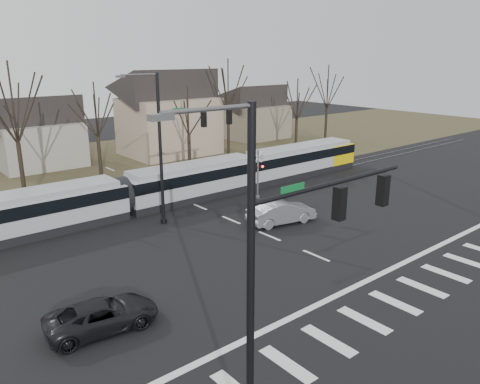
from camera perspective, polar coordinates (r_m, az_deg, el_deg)
ground at (r=26.76m, az=12.51°, el=-8.94°), size 140.00×140.00×0.00m
grass_verge at (r=51.69m, az=-16.47°, el=3.09°), size 140.00×28.00×0.01m
crosswalk at (r=24.81m, az=19.90°, el=-11.68°), size 27.00×2.60×0.01m
stop_line at (r=25.82m, az=15.68°, el=-10.14°), size 28.00×0.35×0.01m
lane_dashes at (r=37.92m, az=-6.75°, el=-1.03°), size 0.18×30.00×0.01m
rail_pair at (r=37.75m, az=-6.58°, el=-1.07°), size 90.00×1.52×0.06m
tram at (r=37.91m, az=-5.80°, el=1.48°), size 38.35×2.85×2.91m
sedan at (r=32.56m, az=5.06°, el=-2.45°), size 3.64×5.56×1.61m
suv at (r=21.32m, az=-16.44°, el=-14.20°), size 3.29×5.24×1.31m
signal_pole_near_left at (r=13.62m, az=6.44°, el=-7.84°), size 9.28×0.44×10.20m
signal_pole_far at (r=32.45m, az=-7.28°, el=6.35°), size 9.28×0.44×10.20m
rail_crossing_signal at (r=37.85m, az=2.19°, el=2.00°), size 1.08×0.36×4.00m
tree_row at (r=46.30m, az=-11.68°, el=8.25°), size 59.20×7.20×10.00m
house_b at (r=53.08m, az=-23.54°, el=7.11°), size 8.64×7.56×7.65m
house_c at (r=55.74m, az=-8.72°, el=9.95°), size 10.80×8.64×10.10m
house_d at (r=66.30m, az=1.73°, el=10.03°), size 8.64×7.56×7.65m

